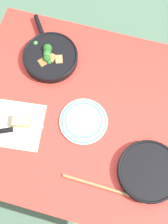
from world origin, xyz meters
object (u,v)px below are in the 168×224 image
at_px(skillet_broccoli, 50,56).
at_px(cheese_block, 22,121).
at_px(dinner_plate_stack, 84,121).
at_px(skillet_eggs, 149,171).
at_px(grater_knife, 12,130).
at_px(wooden_spoon, 116,191).

bearing_deg(skillet_broccoli, cheese_block, 141.38).
height_order(skillet_broccoli, dinner_plate_stack, skillet_broccoli).
distance_m(skillet_eggs, grater_knife, 0.68).
relative_size(skillet_broccoli, cheese_block, 3.86).
bearing_deg(wooden_spoon, cheese_block, 159.95).
bearing_deg(grater_knife, wooden_spoon, -39.51).
bearing_deg(dinner_plate_stack, grater_knife, -157.44).
bearing_deg(skillet_eggs, grater_knife, 146.29).
height_order(skillet_broccoli, wooden_spoon, skillet_broccoli).
relative_size(wooden_spoon, dinner_plate_stack, 1.73).
relative_size(skillet_eggs, cheese_block, 3.94).
bearing_deg(skillet_broccoli, wooden_spoon, -174.47).
bearing_deg(skillet_broccoli, skillet_eggs, -161.08).
height_order(skillet_broccoli, grater_knife, skillet_broccoli).
bearing_deg(skillet_broccoli, dinner_plate_stack, -173.14).
bearing_deg(cheese_block, wooden_spoon, -21.10).
xyz_separation_m(wooden_spoon, grater_knife, (-0.55, 0.15, 0.00)).
height_order(skillet_broccoli, cheese_block, skillet_broccoli).
relative_size(skillet_broccoli, dinner_plate_stack, 1.58).
xyz_separation_m(wooden_spoon, dinner_plate_stack, (-0.23, 0.28, 0.01)).
bearing_deg(skillet_eggs, cheese_block, 141.72).
xyz_separation_m(skillet_eggs, grater_knife, (-0.67, 0.02, -0.02)).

